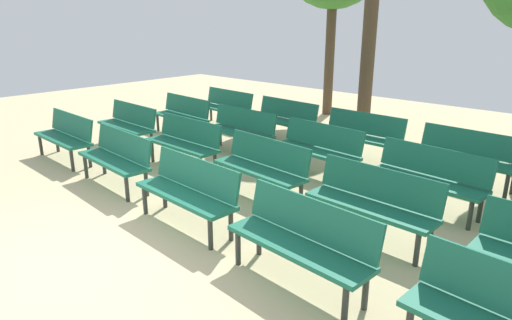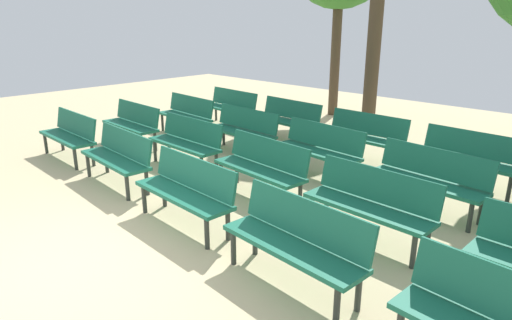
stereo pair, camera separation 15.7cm
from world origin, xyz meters
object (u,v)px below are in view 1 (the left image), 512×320
Objects in this scene: bench_r0_c0 at (66,134)px; bench_r0_c1 at (117,155)px; bench_r2_c2 at (318,147)px; bench_r3_c2 at (362,133)px; tree_0 at (367,65)px; bench_r3_c0 at (226,106)px; bench_r1_c2 at (262,164)px; bench_r3_c1 at (284,118)px; bench_r1_c1 at (185,140)px; bench_r0_c2 at (189,188)px; bench_r1_c0 at (129,122)px; bench_r0_c3 at (302,238)px; bench_r2_c1 at (241,128)px; bench_r2_c3 at (429,175)px; bench_r2_c0 at (183,113)px; bench_r1_c3 at (373,200)px; bench_r3_c3 at (467,154)px.

bench_r0_c1 is (1.90, -0.06, 0.00)m from bench_r0_c0.
bench_r2_c2 is 1.01× the size of bench_r3_c2.
bench_r3_c2 is 2.69m from tree_0.
bench_r3_c0 is at bearing 116.67° from bench_r0_c1.
bench_r1_c2 is 5.07m from tree_0.
bench_r1_c1 is at bearing -89.60° from bench_r3_c1.
tree_0 is at bearing 101.38° from bench_r0_c2.
bench_r0_c2 and bench_r1_c0 have the same top height.
bench_r2_c2 is at bearing 18.69° from bench_r1_c0.
bench_r0_c3 and bench_r3_c2 have the same top height.
bench_r2_c3 is (3.83, -0.16, 0.00)m from bench_r2_c1.
tree_0 reaches higher than bench_r0_c0.
bench_r1_c0 and bench_r2_c0 have the same top height.
bench_r0_c3 is 2.33m from bench_r1_c2.
bench_r1_c2 is at bearing -53.62° from bench_r3_c1.
bench_r2_c2 is at bearing 33.68° from bench_r1_c1.
bench_r1_c0 and bench_r2_c2 have the same top height.
bench_r0_c3 is at bearing -34.25° from bench_r1_c2.
bench_r1_c2 is at bearing -0.54° from bench_r1_c0.
bench_r1_c0 is at bearing -126.13° from bench_r3_c1.
bench_r1_c3 is at bearing -0.70° from bench_r1_c0.
bench_r3_c1 is at bearing 52.81° from bench_r1_c0.
tree_0 is (0.74, 2.12, 1.03)m from bench_r3_c1.
bench_r3_c2 is at bearing 0.87° from bench_r3_c0.
bench_r0_c1 is 1.30m from bench_r1_c1.
tree_0 reaches higher than bench_r2_c3.
bench_r3_c0 is at bearing 144.32° from bench_r2_c1.
bench_r2_c2 is 1.00× the size of bench_r3_c1.
bench_r0_c1 is 1.00× the size of bench_r3_c0.
bench_r2_c3 is at bearing 85.65° from bench_r1_c3.
bench_r2_c3 is at bearing 53.61° from bench_r0_c2.
bench_r0_c1 is at bearing 178.11° from bench_r0_c2.
bench_r3_c0 is 1.00× the size of bench_r3_c1.
tree_0 is (-2.89, 6.29, 1.03)m from bench_r0_c3.
bench_r3_c2 is at bearing -61.27° from tree_0.
tree_0 is at bearing 54.14° from bench_r2_c0.
bench_r1_c1 is 0.52× the size of tree_0.
bench_r2_c0 is at bearing 143.32° from bench_r1_c1.
bench_r1_c3 is 1.00× the size of bench_r3_c3.
bench_r0_c0 is 0.99× the size of bench_r3_c0.
bench_r2_c1 is (2.06, 1.23, 0.00)m from bench_r1_c0.
bench_r1_c0 is 6.43m from bench_r3_c3.
bench_r1_c3 is 0.99× the size of bench_r3_c1.
bench_r2_c0 and bench_r3_c0 have the same top height.
bench_r2_c2 is 1.00× the size of bench_r3_c3.
bench_r2_c1 is 0.99× the size of bench_r2_c2.
bench_r0_c0 is 4.68m from bench_r2_c2.
bench_r0_c1 is 1.00× the size of bench_r0_c3.
bench_r2_c1 is at bearing -160.17° from bench_r3_c3.
bench_r3_c3 is (3.87, -0.13, 0.00)m from bench_r3_c1.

